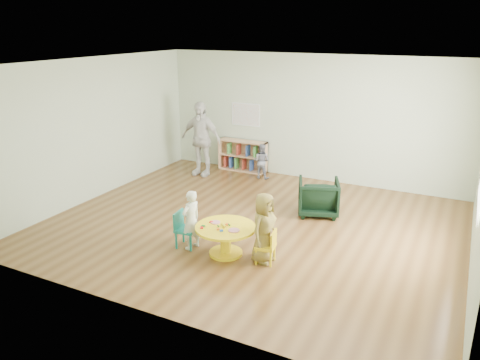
% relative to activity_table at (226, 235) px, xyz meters
% --- Properties ---
extents(room, '(7.10, 7.00, 2.80)m').
position_rel_activity_table_xyz_m(room, '(-0.08, 1.20, 1.57)').
color(room, brown).
rests_on(room, ground).
extents(activity_table, '(0.93, 0.93, 0.51)m').
position_rel_activity_table_xyz_m(activity_table, '(0.00, 0.00, 0.00)').
color(activity_table, yellow).
rests_on(activity_table, ground).
extents(kid_chair_left, '(0.35, 0.35, 0.59)m').
position_rel_activity_table_xyz_m(kid_chair_left, '(-0.72, -0.05, -0.01)').
color(kid_chair_left, '#167A6C').
rests_on(kid_chair_left, ground).
extents(kid_chair_right, '(0.32, 0.32, 0.52)m').
position_rel_activity_table_xyz_m(kid_chair_right, '(0.69, 0.04, -0.04)').
color(kid_chair_right, yellow).
rests_on(kid_chair_right, ground).
extents(bookshelf, '(1.20, 0.30, 0.75)m').
position_rel_activity_table_xyz_m(bookshelf, '(-1.71, 4.06, 0.04)').
color(bookshelf, tan).
rests_on(bookshelf, ground).
extents(alphabet_poster, '(0.74, 0.01, 0.54)m').
position_rel_activity_table_xyz_m(alphabet_poster, '(-1.70, 4.18, 1.03)').
color(alphabet_poster, white).
rests_on(alphabet_poster, ground).
extents(armchair, '(0.94, 0.95, 0.68)m').
position_rel_activity_table_xyz_m(armchair, '(0.78, 2.20, 0.02)').
color(armchair, black).
rests_on(armchair, ground).
extents(child_left, '(0.31, 0.40, 0.97)m').
position_rel_activity_table_xyz_m(child_left, '(-0.58, -0.06, 0.16)').
color(child_left, white).
rests_on(child_left, ground).
extents(child_right, '(0.40, 0.56, 1.08)m').
position_rel_activity_table_xyz_m(child_right, '(0.61, 0.07, 0.22)').
color(child_right, gold).
rests_on(child_right, ground).
extents(toddler, '(0.41, 0.33, 0.81)m').
position_rel_activity_table_xyz_m(toddler, '(-1.06, 3.70, 0.08)').
color(toddler, '#18213D').
rests_on(toddler, ground).
extents(adult_caretaker, '(1.01, 0.42, 1.73)m').
position_rel_activity_table_xyz_m(adult_caretaker, '(-2.44, 3.32, 0.54)').
color(adult_caretaker, silver).
rests_on(adult_caretaker, ground).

